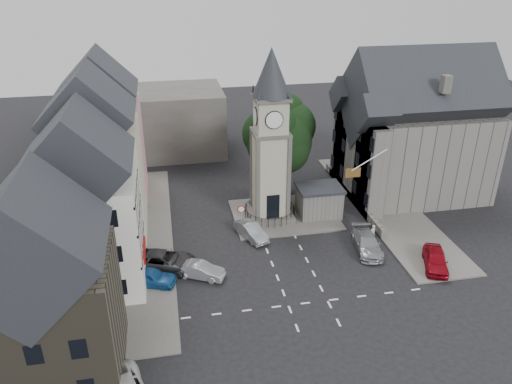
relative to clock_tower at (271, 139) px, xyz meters
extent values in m
plane|color=black|center=(0.00, -7.99, -8.12)|extent=(120.00, 120.00, 0.00)
cube|color=#595651|center=(-12.50, -1.99, -8.05)|extent=(6.00, 30.00, 0.14)
cube|color=#595651|center=(12.00, 0.01, -8.05)|extent=(6.00, 26.00, 0.14)
cube|color=#595651|center=(1.50, 0.01, -8.04)|extent=(10.00, 8.00, 0.16)
cube|color=silver|center=(0.00, -13.49, -8.12)|extent=(20.00, 8.00, 0.01)
cube|color=#4C4944|center=(0.00, 0.01, -7.77)|extent=(4.20, 4.20, 0.70)
torus|color=black|center=(0.00, 0.01, -7.04)|extent=(4.86, 4.86, 0.06)
cube|color=#A39B83|center=(0.00, 0.01, -3.42)|extent=(3.00, 3.00, 8.00)
cube|color=black|center=(0.00, -1.44, -6.22)|extent=(1.20, 0.25, 2.40)
cube|color=#4C4944|center=(0.00, 0.01, 0.58)|extent=(3.30, 3.30, 0.25)
cube|color=#A39B83|center=(0.00, 0.01, 2.18)|extent=(2.70, 2.70, 3.20)
cylinder|color=white|center=(0.00, -1.39, 2.18)|extent=(1.50, 0.12, 1.50)
cube|color=#4C4944|center=(0.00, 0.01, 3.78)|extent=(3.10, 3.10, 0.30)
cone|color=black|center=(0.00, 0.01, 6.03)|extent=(3.40, 3.40, 4.20)
cube|color=slate|center=(4.80, -0.49, -6.72)|extent=(4.00, 3.00, 2.80)
cube|color=black|center=(4.80, -0.49, -5.17)|extent=(4.30, 3.30, 0.25)
cylinder|color=black|center=(2.00, 5.01, -5.92)|extent=(0.70, 0.70, 4.40)
cylinder|color=black|center=(-3.20, -2.49, -6.87)|extent=(0.10, 0.10, 2.50)
cone|color=#A50C0C|center=(-3.20, -2.59, -5.62)|extent=(0.70, 0.06, 0.70)
cone|color=white|center=(-3.20, -2.61, -5.62)|extent=(0.54, 0.04, 0.54)
cube|color=pink|center=(-15.50, 8.01, -3.12)|extent=(7.50, 7.00, 10.00)
cube|color=beige|center=(-15.50, 0.01, -3.12)|extent=(7.50, 7.00, 10.00)
cube|color=silver|center=(-15.50, -7.99, -3.62)|extent=(7.50, 7.00, 9.00)
cube|color=#3F3A2F|center=(-17.00, -16.99, -4.12)|extent=(8.00, 7.00, 8.00)
cube|color=#4C4944|center=(-12.00, 20.01, -4.12)|extent=(20.00, 10.00, 8.00)
cube|color=slate|center=(16.00, 3.01, -3.62)|extent=(14.00, 10.00, 9.00)
cube|color=slate|center=(9.80, -0.49, -3.62)|extent=(1.60, 4.40, 9.00)
cube|color=slate|center=(9.80, 6.51, -3.62)|extent=(1.60, 4.40, 9.00)
cube|color=slate|center=(9.20, 2.01, -7.67)|extent=(0.40, 16.00, 0.90)
cylinder|color=white|center=(8.00, -3.99, -1.12)|extent=(3.17, 0.10, 1.89)
plane|color=#B21414|center=(6.60, -3.99, -2.22)|extent=(1.40, 0.00, 1.40)
imported|color=#194B8A|center=(-11.50, -9.00, -7.40)|extent=(4.53, 2.94, 1.43)
imported|color=#A7AAAF|center=(-7.50, -8.76, -7.48)|extent=(4.06, 2.88, 1.27)
imported|color=#2F2F31|center=(-10.39, -7.03, -7.34)|extent=(6.16, 4.20, 1.57)
imported|color=#979AA0|center=(-2.46, -3.49, -7.45)|extent=(2.84, 4.30, 1.34)
imported|color=#9B9DA2|center=(7.00, -7.49, -7.40)|extent=(2.67, 5.17, 1.43)
imported|color=maroon|center=(11.50, -10.99, -7.37)|extent=(3.26, 4.72, 1.49)
imported|color=beige|center=(8.14, -5.99, -7.34)|extent=(0.65, 0.51, 1.56)
camera|label=1|loc=(-9.33, -41.87, 15.35)|focal=35.00mm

